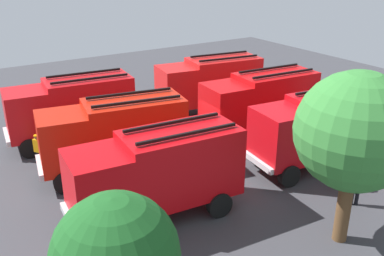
% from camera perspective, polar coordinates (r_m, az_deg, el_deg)
% --- Properties ---
extents(ground_plane, '(51.18, 51.18, 0.00)m').
position_cam_1_polar(ground_plane, '(24.28, 0.00, -3.06)').
color(ground_plane, '#38383D').
extents(fire_truck_0, '(7.48, 3.60, 3.88)m').
position_cam_1_polar(fire_truck_0, '(29.70, 2.33, 6.12)').
color(fire_truck_0, red).
rests_on(fire_truck_0, ground).
extents(fire_truck_1, '(7.41, 3.35, 3.88)m').
position_cam_1_polar(fire_truck_1, '(25.77, -15.58, 2.78)').
color(fire_truck_1, red).
rests_on(fire_truck_1, ground).
extents(fire_truck_2, '(7.38, 3.24, 3.88)m').
position_cam_1_polar(fire_truck_2, '(26.19, 8.95, 3.65)').
color(fire_truck_2, red).
rests_on(fire_truck_2, ground).
extents(fire_truck_3, '(7.51, 3.74, 3.88)m').
position_cam_1_polar(fire_truck_3, '(21.56, -10.22, -0.54)').
color(fire_truck_3, red).
rests_on(fire_truck_3, ground).
extents(fire_truck_4, '(7.42, 3.39, 3.88)m').
position_cam_1_polar(fire_truck_4, '(22.83, 16.39, 0.19)').
color(fire_truck_4, red).
rests_on(fire_truck_4, ground).
extents(fire_truck_5, '(7.37, 3.21, 3.88)m').
position_cam_1_polar(fire_truck_5, '(17.62, -4.61, -5.62)').
color(fire_truck_5, red).
rests_on(fire_truck_5, ground).
extents(firefighter_0, '(0.48, 0.45, 1.77)m').
position_cam_1_polar(firefighter_0, '(20.21, 20.84, -6.97)').
color(firefighter_0, black).
rests_on(firefighter_0, ground).
extents(firefighter_1, '(0.43, 0.48, 1.74)m').
position_cam_1_polar(firefighter_1, '(23.62, -19.58, -2.58)').
color(firefighter_1, black).
rests_on(firefighter_1, ground).
extents(firefighter_2, '(0.48, 0.43, 1.83)m').
position_cam_1_polar(firefighter_2, '(33.51, 3.30, 5.98)').
color(firefighter_2, black).
rests_on(firefighter_2, ground).
extents(firefighter_3, '(0.38, 0.48, 1.72)m').
position_cam_1_polar(firefighter_3, '(21.39, 19.13, -5.18)').
color(firefighter_3, black).
rests_on(firefighter_3, ground).
extents(tree_0, '(4.32, 4.32, 6.69)m').
position_cam_1_polar(tree_0, '(16.18, 20.71, -0.50)').
color(tree_0, brown).
rests_on(tree_0, ground).
extents(traffic_cone_0, '(0.47, 0.47, 0.68)m').
position_cam_1_polar(traffic_cone_0, '(24.76, -12.19, -2.22)').
color(traffic_cone_0, '#F2600C').
rests_on(traffic_cone_0, ground).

